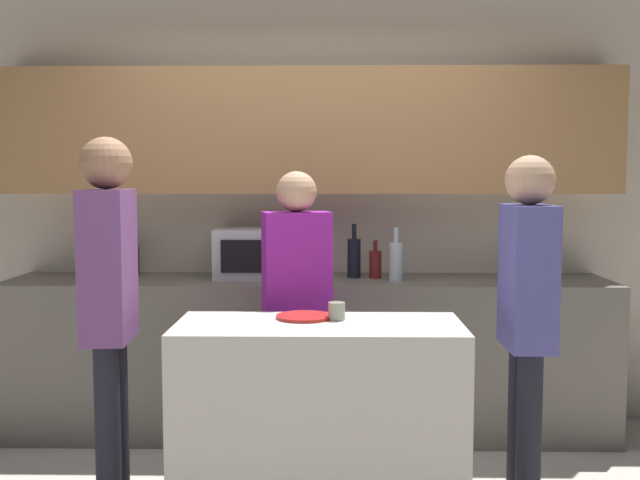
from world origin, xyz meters
TOP-DOWN VIEW (x-y plane):
  - back_wall at (0.00, 1.66)m, footprint 6.40×0.40m
  - back_counter at (0.00, 1.39)m, footprint 3.60×0.62m
  - kitchen_island at (0.09, 0.22)m, footprint 1.28×0.56m
  - microwave at (-0.30, 1.46)m, footprint 0.52×0.39m
  - toaster at (-1.19, 1.46)m, footprint 0.26×0.16m
  - potted_plant at (1.43, 1.46)m, footprint 0.14×0.14m
  - bottle_0 at (0.28, 1.47)m, footprint 0.08×0.08m
  - bottle_1 at (0.41, 1.44)m, footprint 0.07×0.07m
  - bottle_2 at (0.52, 1.32)m, footprint 0.08×0.08m
  - plate_on_island at (0.02, 0.34)m, footprint 0.26×0.26m
  - cup_0 at (0.17, 0.30)m, footprint 0.08×0.08m
  - person_left at (-0.04, 0.76)m, footprint 0.37×0.26m
  - person_center at (-0.83, 0.17)m, footprint 0.23×0.35m
  - person_right at (1.01, 0.22)m, footprint 0.22×0.34m

SIDE VIEW (x-z plane):
  - kitchen_island at x=0.09m, z-range 0.00..0.90m
  - back_counter at x=0.00m, z-range 0.00..0.94m
  - plate_on_island at x=0.02m, z-range 0.90..0.92m
  - person_left at x=-0.04m, z-range 0.14..1.72m
  - cup_0 at x=0.17m, z-range 0.90..0.98m
  - person_right at x=1.01m, z-range 0.16..1.80m
  - bottle_1 at x=0.41m, z-range 0.91..1.14m
  - toaster at x=-1.19m, z-range 0.94..1.12m
  - person_center at x=-0.83m, z-range 0.17..1.90m
  - bottle_2 at x=0.52m, z-range 0.90..1.22m
  - bottle_0 at x=0.28m, z-range 0.90..1.23m
  - microwave at x=-0.30m, z-range 0.94..1.24m
  - potted_plant at x=1.43m, z-range 0.94..1.33m
  - back_wall at x=0.00m, z-range 0.19..2.89m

